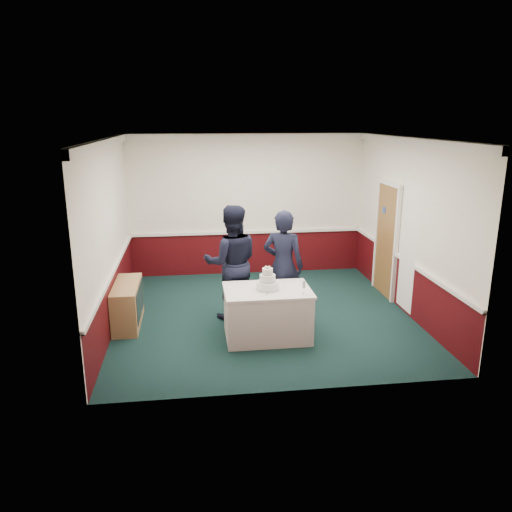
{
  "coord_description": "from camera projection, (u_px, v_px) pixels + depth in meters",
  "views": [
    {
      "loc": [
        -1.18,
        -7.98,
        3.31
      ],
      "look_at": [
        -0.15,
        -0.1,
        1.1
      ],
      "focal_mm": 35.0,
      "sensor_mm": 36.0,
      "label": 1
    }
  ],
  "objects": [
    {
      "name": "wedding_cake",
      "position": [
        267.0,
        282.0,
        7.56
      ],
      "size": [
        0.35,
        0.35,
        0.36
      ],
      "color": "white",
      "rests_on": "cake_table"
    },
    {
      "name": "ground",
      "position": [
        264.0,
        315.0,
        8.65
      ],
      "size": [
        5.0,
        5.0,
        0.0
      ],
      "primitive_type": "plane",
      "color": "#132F2A",
      "rests_on": "ground"
    },
    {
      "name": "person_woman",
      "position": [
        283.0,
        266.0,
        8.27
      ],
      "size": [
        0.81,
        0.69,
        1.88
      ],
      "primitive_type": "imported",
      "rotation": [
        0.0,
        0.0,
        2.71
      ],
      "color": "black",
      "rests_on": "ground"
    },
    {
      "name": "cake_knife",
      "position": [
        267.0,
        293.0,
        7.39
      ],
      "size": [
        0.1,
        0.21,
        0.0
      ],
      "primitive_type": "cube",
      "rotation": [
        0.0,
        0.0,
        -0.42
      ],
      "color": "silver",
      "rests_on": "cake_table"
    },
    {
      "name": "room_shell",
      "position": [
        264.0,
        197.0,
        8.72
      ],
      "size": [
        5.0,
        5.0,
        3.0
      ],
      "color": "white",
      "rests_on": "ground"
    },
    {
      "name": "cake_table",
      "position": [
        267.0,
        313.0,
        7.69
      ],
      "size": [
        1.32,
        0.92,
        0.79
      ],
      "color": "white",
      "rests_on": "ground"
    },
    {
      "name": "champagne_flute",
      "position": [
        304.0,
        285.0,
        7.35
      ],
      "size": [
        0.05,
        0.05,
        0.21
      ],
      "color": "silver",
      "rests_on": "cake_table"
    },
    {
      "name": "sideboard",
      "position": [
        128.0,
        304.0,
        8.19
      ],
      "size": [
        0.41,
        1.2,
        0.7
      ],
      "color": "#A68350",
      "rests_on": "ground"
    },
    {
      "name": "person_man",
      "position": [
        232.0,
        263.0,
        8.31
      ],
      "size": [
        0.95,
        0.74,
        1.95
      ],
      "primitive_type": "imported",
      "rotation": [
        0.0,
        0.0,
        3.14
      ],
      "color": "black",
      "rests_on": "ground"
    }
  ]
}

